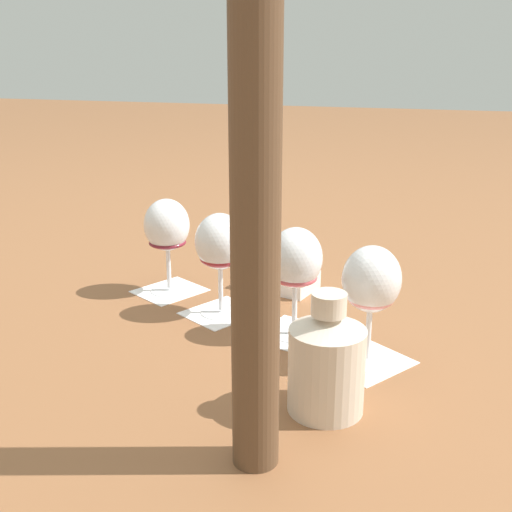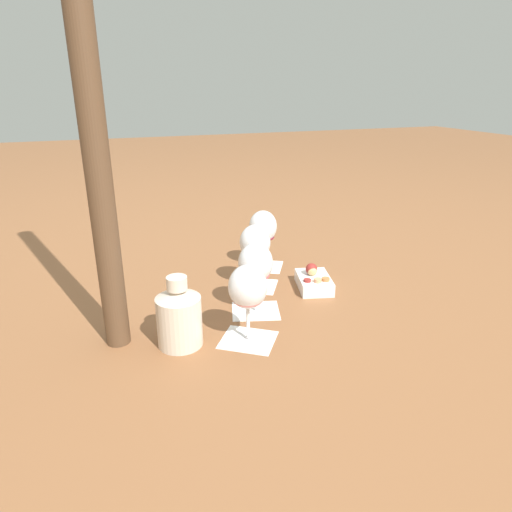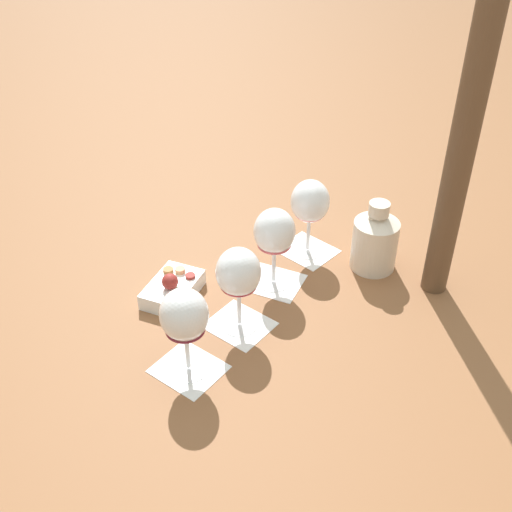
# 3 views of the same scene
# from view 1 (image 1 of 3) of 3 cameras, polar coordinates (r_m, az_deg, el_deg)

# --- Properties ---
(ground_plane) EXTENTS (8.00, 8.00, 0.00)m
(ground_plane) POSITION_cam_1_polar(r_m,az_deg,el_deg) (1.09, -0.01, -5.92)
(ground_plane) COLOR brown
(tasting_card_0) EXTENTS (0.15, 0.16, 0.00)m
(tasting_card_0) POSITION_cam_1_polar(r_m,az_deg,el_deg) (0.98, 9.81, -9.22)
(tasting_card_0) COLOR white
(tasting_card_0) RESTS_ON ground_plane
(tasting_card_1) EXTENTS (0.13, 0.14, 0.00)m
(tasting_card_1) POSITION_cam_1_polar(r_m,az_deg,el_deg) (1.05, 3.41, -6.93)
(tasting_card_1) COLOR white
(tasting_card_1) RESTS_ON ground_plane
(tasting_card_2) EXTENTS (0.15, 0.15, 0.00)m
(tasting_card_2) POSITION_cam_1_polar(r_m,az_deg,el_deg) (1.13, -3.12, -5.03)
(tasting_card_2) COLOR white
(tasting_card_2) RESTS_ON ground_plane
(tasting_card_3) EXTENTS (0.15, 0.15, 0.00)m
(tasting_card_3) POSITION_cam_1_polar(r_m,az_deg,el_deg) (1.24, -7.68, -3.06)
(tasting_card_3) COLOR white
(tasting_card_3) RESTS_ON ground_plane
(wine_glass_0) EXTENTS (0.08, 0.08, 0.18)m
(wine_glass_0) POSITION_cam_1_polar(r_m,az_deg,el_deg) (0.93, 10.21, -2.54)
(wine_glass_0) COLOR white
(wine_glass_0) RESTS_ON tasting_card_0
(wine_glass_1) EXTENTS (0.08, 0.08, 0.18)m
(wine_glass_1) POSITION_cam_1_polar(r_m,az_deg,el_deg) (1.01, 3.53, -0.63)
(wine_glass_1) COLOR white
(wine_glass_1) RESTS_ON tasting_card_1
(wine_glass_2) EXTENTS (0.08, 0.08, 0.18)m
(wine_glass_2) POSITION_cam_1_polar(r_m,az_deg,el_deg) (1.09, -3.22, 0.86)
(wine_glass_2) COLOR white
(wine_glass_2) RESTS_ON tasting_card_2
(wine_glass_3) EXTENTS (0.08, 0.08, 0.18)m
(wine_glass_3) POSITION_cam_1_polar(r_m,az_deg,el_deg) (1.20, -7.92, 2.39)
(wine_glass_3) COLOR white
(wine_glass_3) RESTS_ON tasting_card_3
(ceramic_vase) EXTENTS (0.10, 0.10, 0.16)m
(ceramic_vase) POSITION_cam_1_polar(r_m,az_deg,el_deg) (0.82, 6.31, -9.23)
(ceramic_vase) COLOR beige
(ceramic_vase) RESTS_ON ground_plane
(snack_dish) EXTENTS (0.15, 0.12, 0.07)m
(snack_dish) POSITION_cam_1_polar(r_m,az_deg,el_deg) (1.24, 2.01, -1.85)
(snack_dish) COLOR white
(snack_dish) RESTS_ON ground_plane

